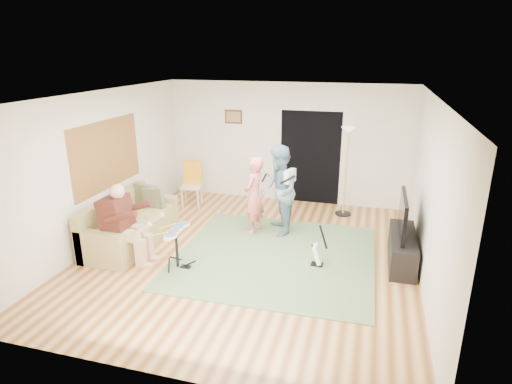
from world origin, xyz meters
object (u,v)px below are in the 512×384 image
tv_cabinet (402,249)px  drum_kit (177,250)px  guitar_spare (318,254)px  singer (254,195)px  guitarist (279,191)px  sofa (128,227)px  torchiere_lamp (347,156)px  dining_chair (192,190)px  television (403,215)px

tv_cabinet → drum_kit: bearing=-162.0°
drum_kit → guitar_spare: size_ratio=0.97×
singer → guitar_spare: size_ratio=2.07×
singer → guitarist: size_ratio=0.87×
guitarist → guitar_spare: guitarist is taller
sofa → guitarist: size_ratio=1.23×
singer → guitarist: (0.47, 0.06, 0.11)m
guitar_spare → torchiere_lamp: bearing=85.0°
sofa → guitar_spare: bearing=0.3°
dining_chair → tv_cabinet: 4.74m
tv_cabinet → television: television is taller
drum_kit → torchiere_lamp: 4.05m
tv_cabinet → guitarist: bearing=164.2°
drum_kit → guitar_spare: 2.28m
sofa → television: bearing=5.9°
guitarist → torchiere_lamp: (1.12, 1.34, 0.44)m
singer → dining_chair: bearing=-112.6°
singer → television: (2.65, -0.58, 0.11)m
drum_kit → tv_cabinet: (3.50, 1.14, -0.05)m
dining_chair → tv_cabinet: bearing=-31.2°
torchiere_lamp → dining_chair: 3.48m
singer → torchiere_lamp: size_ratio=0.79×
guitar_spare → torchiere_lamp: torchiere_lamp is taller
drum_kit → guitar_spare: (2.18, 0.67, -0.10)m
guitar_spare → tv_cabinet: size_ratio=0.51×
guitarist → television: size_ratio=1.49×
sofa → dining_chair: 2.16m
guitar_spare → torchiere_lamp: (0.21, 2.44, 1.08)m
drum_kit → tv_cabinet: size_ratio=0.50×
guitar_spare → torchiere_lamp: 2.68m
drum_kit → tv_cabinet: 3.68m
drum_kit → guitarist: guitarist is taller
guitarist → television: 2.27m
guitar_spare → television: (1.27, 0.47, 0.64)m
guitarist → torchiere_lamp: torchiere_lamp is taller
singer → television: bearing=86.5°
guitarist → tv_cabinet: size_ratio=1.22×
guitar_spare → guitarist: bearing=129.5°
drum_kit → torchiere_lamp: size_ratio=0.37×
singer → drum_kit: bearing=-16.3°
sofa → singer: bearing=26.9°
tv_cabinet → guitar_spare: bearing=-160.5°
torchiere_lamp → tv_cabinet: (1.11, -1.97, -1.04)m
sofa → tv_cabinet: (4.79, 0.49, -0.03)m
singer → torchiere_lamp: (1.59, 1.40, 0.55)m
tv_cabinet → dining_chair: bearing=159.8°
guitarist → dining_chair: 2.49m
guitar_spare → tv_cabinet: guitar_spare is taller
tv_cabinet → television: (-0.05, 0.00, 0.60)m
torchiere_lamp → tv_cabinet: bearing=-60.7°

